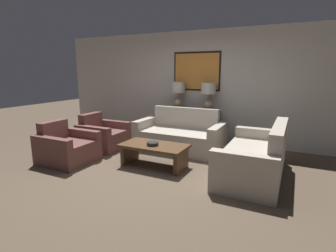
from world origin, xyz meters
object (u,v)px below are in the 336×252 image
object	(u,v)px
couch_by_side	(256,159)
table_lamp_left	(178,92)
console_table	(192,126)
armchair_near_back_wall	(103,136)
decorative_bowl	(153,144)
coffee_table	(154,150)
couch_by_back_wall	(180,136)
armchair_near_camera	(67,148)
table_lamp_right	(208,93)

from	to	relation	value
couch_by_side	table_lamp_left	bearing A→B (deg)	143.55
console_table	couch_by_side	distance (m)	2.31
couch_by_side	armchair_near_back_wall	world-z (taller)	couch_by_side
console_table	table_lamp_left	bearing A→B (deg)	180.00
console_table	decorative_bowl	size ratio (longest dim) A/B	6.03
couch_by_side	coffee_table	bearing A→B (deg)	-169.22
table_lamp_left	couch_by_back_wall	size ratio (longest dim) A/B	0.35
console_table	coffee_table	size ratio (longest dim) A/B	1.06
console_table	armchair_near_camera	distance (m)	2.90
table_lamp_left	table_lamp_right	xyz separation A→B (m)	(0.77, 0.00, 0.00)
console_table	decorative_bowl	xyz separation A→B (m)	(-0.01, -1.93, 0.05)
table_lamp_left	table_lamp_right	bearing A→B (deg)	0.00
coffee_table	decorative_bowl	distance (m)	0.15
decorative_bowl	armchair_near_back_wall	xyz separation A→B (m)	(-1.62, 0.58, -0.17)
decorative_bowl	armchair_near_camera	world-z (taller)	armchair_near_camera
armchair_near_camera	couch_by_back_wall	bearing A→B (deg)	45.82
armchair_near_camera	table_lamp_left	bearing A→B (deg)	62.53
couch_by_side	armchair_near_back_wall	distance (m)	3.34
couch_by_back_wall	table_lamp_right	bearing A→B (deg)	61.97
table_lamp_left	couch_by_side	distance (m)	2.76
table_lamp_right	armchair_near_back_wall	size ratio (longest dim) A/B	0.72
decorative_bowl	coffee_table	bearing A→B (deg)	91.12
table_lamp_left	armchair_near_camera	distance (m)	2.86
table_lamp_right	decorative_bowl	bearing A→B (deg)	-101.43
console_table	table_lamp_left	xyz separation A→B (m)	(-0.38, 0.00, 0.81)
armchair_near_camera	armchair_near_back_wall	bearing A→B (deg)	90.00
console_table	couch_by_back_wall	xyz separation A→B (m)	(0.00, -0.72, -0.09)
couch_by_back_wall	coffee_table	distance (m)	1.16
table_lamp_left	coffee_table	bearing A→B (deg)	-78.71
table_lamp_left	decorative_bowl	xyz separation A→B (m)	(0.38, -1.93, -0.77)
console_table	coffee_table	bearing A→B (deg)	-90.26
coffee_table	armchair_near_back_wall	size ratio (longest dim) A/B	1.32
couch_by_back_wall	armchair_near_camera	world-z (taller)	couch_by_back_wall
table_lamp_left	coffee_table	distance (m)	2.11
armchair_near_camera	console_table	bearing A→B (deg)	55.79
table_lamp_right	couch_by_side	world-z (taller)	table_lamp_right
couch_by_back_wall	armchair_near_camera	distance (m)	2.34
armchair_near_back_wall	decorative_bowl	bearing A→B (deg)	-19.55
coffee_table	armchair_near_camera	bearing A→B (deg)	-162.21
console_table	coffee_table	world-z (taller)	console_table
table_lamp_left	decorative_bowl	size ratio (longest dim) A/B	3.12
armchair_near_camera	table_lamp_right	bearing A→B (deg)	49.97
couch_by_back_wall	armchair_near_camera	xyz separation A→B (m)	(-1.63, -1.67, -0.03)
armchair_near_back_wall	table_lamp_left	bearing A→B (deg)	47.42
table_lamp_left	console_table	bearing A→B (deg)	0.00
couch_by_side	decorative_bowl	bearing A→B (deg)	-167.44
armchair_near_back_wall	armchair_near_camera	distance (m)	1.04
table_lamp_right	coffee_table	xyz separation A→B (m)	(-0.39, -1.87, -0.91)
table_lamp_right	couch_by_back_wall	bearing A→B (deg)	-118.03
table_lamp_left	armchair_near_back_wall	xyz separation A→B (m)	(-1.24, -1.35, -0.94)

